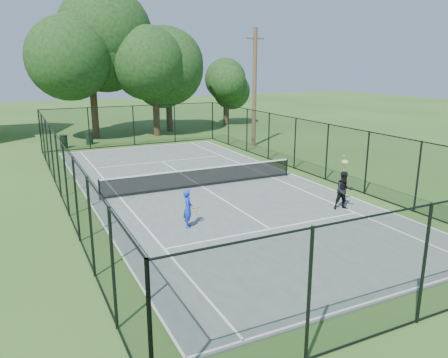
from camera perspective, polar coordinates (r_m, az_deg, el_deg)
name	(u,v)px	position (r m, az deg, el deg)	size (l,w,h in m)	color
ground	(202,188)	(21.76, -2.85, -1.16)	(120.00, 120.00, 0.00)	#2F531C
tennis_court	(202,187)	(21.75, -2.85, -1.08)	(11.00, 24.00, 0.06)	#4C5A55
tennis_net	(202,177)	(21.61, -2.87, 0.32)	(10.08, 0.08, 0.95)	black
fence	(202,158)	(21.40, -2.90, 2.70)	(13.10, 26.10, 3.00)	black
tree_near_left	(90,57)	(37.63, -17.05, 15.00)	(8.10, 8.10, 10.57)	#332114
tree_near_mid	(155,71)	(37.69, -9.04, 13.82)	(6.75, 6.75, 8.83)	#332114
tree_near_right	(168,70)	(40.16, -7.34, 13.93)	(6.19, 6.19, 8.55)	#332114
tree_far_right	(226,89)	(44.29, 0.28, 11.61)	(4.28, 4.28, 5.66)	#332114
trash_bin_left	(64,142)	(34.04, -20.20, 4.61)	(0.58, 0.58, 0.96)	black
trash_bin_right	(89,138)	(35.03, -17.17, 5.12)	(0.58, 0.58, 0.94)	black
utility_pole	(254,87)	(32.63, 4.00, 11.84)	(1.40, 0.30, 8.48)	#4C3823
player_blue	(188,209)	(16.28, -4.72, -3.87)	(0.84, 0.62, 1.45)	blue
player_black	(344,190)	(18.85, 15.41, -1.46)	(0.99, 1.15, 2.15)	black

